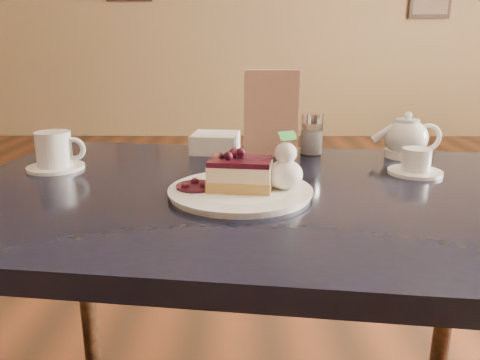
{
  "coord_description": "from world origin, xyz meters",
  "views": [
    {
      "loc": [
        -0.24,
        -0.49,
        1.03
      ],
      "look_at": [
        -0.24,
        0.31,
        0.81
      ],
      "focal_mm": 35.0,
      "sensor_mm": 36.0,
      "label": 1
    }
  ],
  "objects_px": {
    "main_table": "(243,223)",
    "coffee_set": "(55,153)",
    "dessert_plate": "(240,192)",
    "cheesecake_slice": "(240,174)",
    "tea_set": "(407,143)"
  },
  "relations": [
    {
      "from": "dessert_plate",
      "to": "coffee_set",
      "type": "height_order",
      "value": "coffee_set"
    },
    {
      "from": "main_table",
      "to": "cheesecake_slice",
      "type": "relative_size",
      "value": 9.95
    },
    {
      "from": "dessert_plate",
      "to": "cheesecake_slice",
      "type": "bearing_deg",
      "value": -75.96
    },
    {
      "from": "cheesecake_slice",
      "to": "tea_set",
      "type": "xyz_separation_m",
      "value": [
        0.42,
        0.29,
        0.0
      ]
    },
    {
      "from": "main_table",
      "to": "dessert_plate",
      "type": "height_order",
      "value": "dessert_plate"
    },
    {
      "from": "cheesecake_slice",
      "to": "coffee_set",
      "type": "bearing_deg",
      "value": 162.84
    },
    {
      "from": "dessert_plate",
      "to": "main_table",
      "type": "bearing_deg",
      "value": 83.05
    },
    {
      "from": "cheesecake_slice",
      "to": "tea_set",
      "type": "height_order",
      "value": "tea_set"
    },
    {
      "from": "tea_set",
      "to": "coffee_set",
      "type": "bearing_deg",
      "value": -173.64
    },
    {
      "from": "main_table",
      "to": "coffee_set",
      "type": "height_order",
      "value": "coffee_set"
    },
    {
      "from": "main_table",
      "to": "tea_set",
      "type": "bearing_deg",
      "value": 37.1
    },
    {
      "from": "coffee_set",
      "to": "main_table",
      "type": "bearing_deg",
      "value": -18.15
    },
    {
      "from": "coffee_set",
      "to": "tea_set",
      "type": "distance_m",
      "value": 0.86
    },
    {
      "from": "main_table",
      "to": "dessert_plate",
      "type": "bearing_deg",
      "value": -90.0
    },
    {
      "from": "main_table",
      "to": "coffee_set",
      "type": "bearing_deg",
      "value": 168.81
    }
  ]
}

